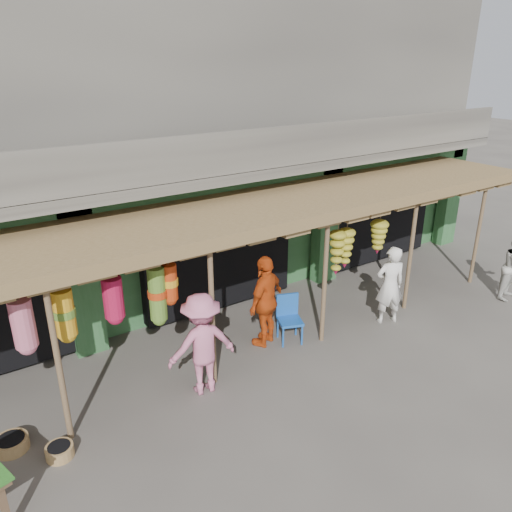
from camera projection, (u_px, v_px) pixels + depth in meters
ground at (276, 350)px, 9.80m from camera, size 80.00×80.00×0.00m
building at (161, 144)px, 12.28m from camera, size 16.40×6.80×7.00m
awning at (247, 216)px, 9.39m from camera, size 14.00×2.70×2.79m
blue_chair at (289, 315)px, 10.01m from camera, size 0.59×0.60×0.96m
basket_mid at (12, 444)px, 7.31m from camera, size 0.64×0.64×0.19m
basket_right at (60, 451)px, 7.18m from camera, size 0.45×0.45×0.18m
person_front at (390, 285)px, 10.56m from camera, size 0.74×0.62×1.74m
person_vendor at (266, 301)px, 9.72m from camera, size 1.19×0.89×1.88m
person_shopper at (202, 344)px, 8.32m from camera, size 1.25×0.82×1.82m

